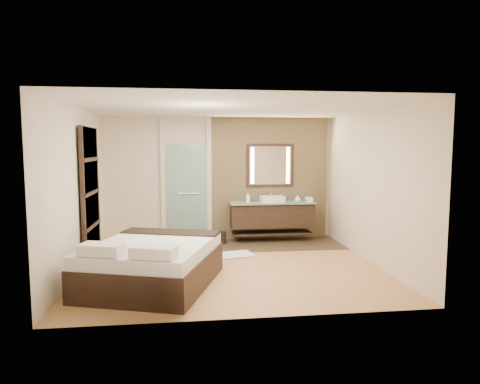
{
  "coord_description": "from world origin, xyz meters",
  "views": [
    {
      "loc": [
        -0.76,
        -7.15,
        2.05
      ],
      "look_at": [
        0.23,
        0.6,
        1.23
      ],
      "focal_mm": 32.0,
      "sensor_mm": 36.0,
      "label": 1
    }
  ],
  "objects": [
    {
      "name": "mirror_unit",
      "position": [
        1.1,
        2.16,
        1.65
      ],
      "size": [
        1.06,
        0.04,
        0.96
      ],
      "color": "black",
      "rests_on": "stone_wall"
    },
    {
      "name": "cup",
      "position": [
        1.92,
        1.99,
        0.91
      ],
      "size": [
        0.14,
        0.14,
        0.09
      ],
      "primitive_type": "imported",
      "rotation": [
        0.0,
        0.0,
        -0.28
      ],
      "color": "white",
      "rests_on": "vanity"
    },
    {
      "name": "floor",
      "position": [
        0.0,
        0.0,
        0.0
      ],
      "size": [
        5.0,
        5.0,
        0.0
      ],
      "primitive_type": "plane",
      "color": "#A47E44",
      "rests_on": "ground"
    },
    {
      "name": "waste_bin",
      "position": [
        -0.03,
        1.76,
        0.13
      ],
      "size": [
        0.24,
        0.24,
        0.27
      ],
      "primitive_type": "cylinder",
      "rotation": [
        0.0,
        0.0,
        -0.12
      ],
      "color": "black",
      "rests_on": "floor"
    },
    {
      "name": "bed",
      "position": [
        -1.26,
        -0.83,
        0.33
      ],
      "size": [
        2.21,
        2.47,
        0.79
      ],
      "rotation": [
        0.0,
        0.0,
        -0.32
      ],
      "color": "black",
      "rests_on": "floor"
    },
    {
      "name": "soap_bottle_a",
      "position": [
        0.55,
        1.8,
        0.98
      ],
      "size": [
        0.09,
        0.09,
        0.22
      ],
      "primitive_type": "imported",
      "rotation": [
        0.0,
        0.0,
        0.08
      ],
      "color": "white",
      "rests_on": "vanity"
    },
    {
      "name": "tissue_box",
      "position": [
        1.92,
        1.84,
        0.92
      ],
      "size": [
        0.13,
        0.13,
        0.1
      ],
      "primitive_type": "cube",
      "rotation": [
        0.0,
        0.0,
        -0.07
      ],
      "color": "white",
      "rests_on": "vanity"
    },
    {
      "name": "soap_bottle_b",
      "position": [
        0.59,
        2.02,
        0.96
      ],
      "size": [
        0.1,
        0.1,
        0.19
      ],
      "primitive_type": "imported",
      "rotation": [
        0.0,
        0.0,
        -0.23
      ],
      "color": "#B2B2B2",
      "rests_on": "vanity"
    },
    {
      "name": "soap_bottle_c",
      "position": [
        1.63,
        1.77,
        0.94
      ],
      "size": [
        0.15,
        0.15,
        0.16
      ],
      "primitive_type": "imported",
      "rotation": [
        0.0,
        0.0,
        -0.22
      ],
      "color": "#BFF0EB",
      "rests_on": "vanity"
    },
    {
      "name": "shoji_partition",
      "position": [
        -2.43,
        0.6,
        1.21
      ],
      "size": [
        0.06,
        1.2,
        2.4
      ],
      "color": "black",
      "rests_on": "floor"
    },
    {
      "name": "tile_strip",
      "position": [
        0.6,
        1.6,
        0.01
      ],
      "size": [
        3.8,
        1.3,
        0.01
      ],
      "primitive_type": "cube",
      "color": "#392B1F",
      "rests_on": "floor"
    },
    {
      "name": "frosted_door",
      "position": [
        -0.75,
        2.2,
        1.14
      ],
      "size": [
        1.1,
        0.12,
        2.7
      ],
      "color": "#B9EAE6",
      "rests_on": "floor"
    },
    {
      "name": "vanity",
      "position": [
        1.1,
        1.92,
        0.58
      ],
      "size": [
        1.85,
        0.55,
        0.88
      ],
      "color": "black",
      "rests_on": "stone_wall"
    },
    {
      "name": "stone_wall",
      "position": [
        1.1,
        2.21,
        1.35
      ],
      "size": [
        2.6,
        0.08,
        2.7
      ],
      "primitive_type": "cube",
      "color": "tan",
      "rests_on": "floor"
    },
    {
      "name": "bath_mat",
      "position": [
        0.13,
        0.75,
        0.02
      ],
      "size": [
        0.81,
        0.64,
        0.02
      ],
      "primitive_type": "cube",
      "rotation": [
        0.0,
        0.0,
        0.22
      ],
      "color": "silver",
      "rests_on": "floor"
    }
  ]
}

